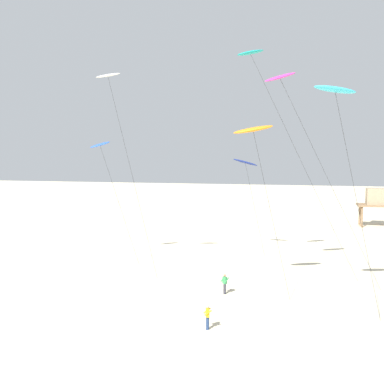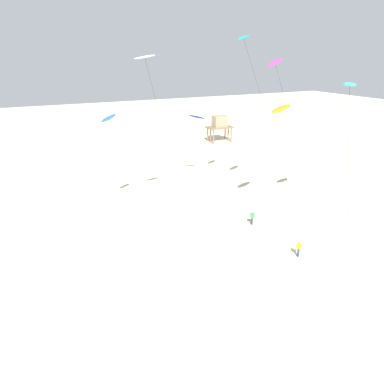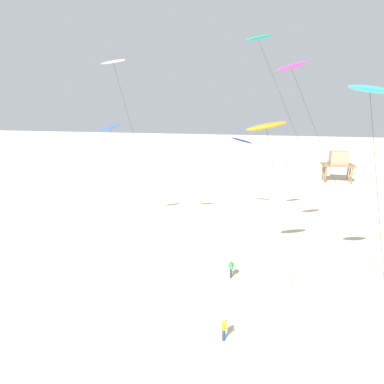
{
  "view_description": "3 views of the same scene",
  "coord_description": "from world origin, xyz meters",
  "views": [
    {
      "loc": [
        10.39,
        -30.06,
        12.03
      ],
      "look_at": [
        1.79,
        9.13,
        8.36
      ],
      "focal_mm": 44.42,
      "sensor_mm": 36.0,
      "label": 1
    },
    {
      "loc": [
        -18.11,
        -22.97,
        18.95
      ],
      "look_at": [
        -2.52,
        9.32,
        4.97
      ],
      "focal_mm": 33.2,
      "sensor_mm": 36.0,
      "label": 2
    },
    {
      "loc": [
        5.96,
        -17.85,
        15.47
      ],
      "look_at": [
        0.22,
        13.68,
        6.22
      ],
      "focal_mm": 30.11,
      "sensor_mm": 36.0,
      "label": 3
    }
  ],
  "objects": [
    {
      "name": "kite_orange",
      "position": [
        7.08,
        7.42,
        13.47
      ],
      "size": [
        4.73,
        1.75,
        14.03
      ],
      "color": "orange",
      "rests_on": "ground"
    },
    {
      "name": "kite_navy",
      "position": [
        4.86,
        23.04,
        10.44
      ],
      "size": [
        3.69,
        0.98,
        11.04
      ],
      "color": "navy",
      "rests_on": "ground"
    },
    {
      "name": "kite_teal",
      "position": [
        6.29,
        13.88,
        20.44
      ],
      "size": [
        11.25,
        1.71,
        21.12
      ],
      "color": "teal",
      "rests_on": "ground"
    },
    {
      "name": "ground_plane",
      "position": [
        0.0,
        0.0,
        0.0
      ],
      "size": [
        260.0,
        260.0,
        0.0
      ],
      "primitive_type": "plane",
      "color": "beige"
    },
    {
      "name": "stilt_house",
      "position": [
        22.72,
        47.07,
        4.23
      ],
      "size": [
        5.83,
        3.48,
        5.98
      ],
      "color": "#846647",
      "rests_on": "ground"
    },
    {
      "name": "kite_flyer_nearest",
      "position": [
        4.83,
        0.13,
        0.89
      ],
      "size": [
        0.65,
        0.66,
        1.67
      ],
      "color": "navy",
      "rests_on": "ground"
    },
    {
      "name": "kite_flyer_middle",
      "position": [
        4.8,
        8.1,
        0.89
      ],
      "size": [
        0.7,
        0.69,
        1.67
      ],
      "color": "#33333D",
      "rests_on": "ground"
    },
    {
      "name": "kite_magenta",
      "position": [
        9.01,
        11.37,
        17.89
      ],
      "size": [
        10.18,
        1.56,
        18.65
      ],
      "color": "#D8339E",
      "rests_on": "ground"
    },
    {
      "name": "kite_white",
      "position": [
        -6.44,
        11.29,
        18.29
      ],
      "size": [
        5.64,
        0.88,
        18.96
      ],
      "color": "white",
      "rests_on": "ground"
    },
    {
      "name": "kite_blue",
      "position": [
        -9.36,
        15.93,
        12.25
      ],
      "size": [
        5.07,
        1.43,
        12.91
      ],
      "color": "blue",
      "rests_on": "ground"
    },
    {
      "name": "kite_cyan",
      "position": [
        12.91,
        4.06,
        15.98
      ],
      "size": [
        5.13,
        2.12,
        16.42
      ],
      "color": "#33BFE0",
      "rests_on": "ground"
    }
  ]
}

